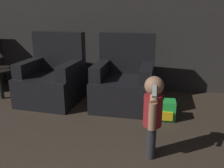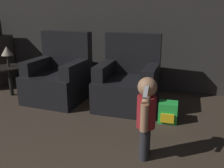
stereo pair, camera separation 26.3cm
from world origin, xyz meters
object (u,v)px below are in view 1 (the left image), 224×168
Objects in this scene: armchair_left at (53,79)px; armchair_right at (124,82)px; person_toddler at (153,111)px; toy_backpack at (166,110)px.

armchair_right is (1.08, 0.00, 0.00)m from armchair_left.
armchair_right is at bearing -160.18° from person_toddler.
armchair_left is 1.29× the size of person_toddler.
armchair_left and armchair_right have the same top height.
toy_backpack is at bearing -8.62° from armchair_left.
armchair_right is at bearing 144.71° from toy_backpack.
armchair_left reaches higher than toy_backpack.
armchair_left is at bearing -128.64° from person_toddler.
armchair_right is 1.35m from person_toddler.
armchair_left is 1.00× the size of armchair_right.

